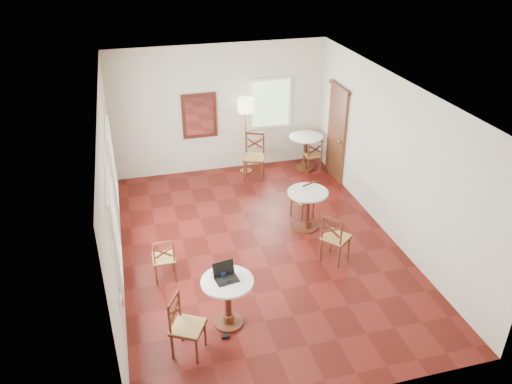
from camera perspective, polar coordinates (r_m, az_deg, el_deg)
ground at (r=9.49m, az=0.47°, el=-6.15°), size 7.00×7.00×0.00m
room_shell at (r=8.79m, az=-0.34°, el=4.97°), size 5.02×7.02×3.01m
cafe_table_near at (r=7.59m, az=-3.19°, el=-11.74°), size 0.77×0.77×0.81m
cafe_table_mid at (r=9.81m, az=5.77°, el=-1.57°), size 0.78×0.78×0.82m
cafe_table_back at (r=12.24m, az=5.60°, el=4.87°), size 0.80×0.80×0.84m
chair_near_a at (r=8.62m, az=-10.32°, el=-7.35°), size 0.38×0.38×0.83m
chair_near_b at (r=7.25m, az=-7.87°, el=-14.71°), size 0.59×0.59×0.94m
chair_mid_a at (r=10.21m, az=5.35°, el=-0.84°), size 0.51×0.51×0.84m
chair_mid_b at (r=8.99m, az=8.89°, el=-5.10°), size 0.62×0.62×0.96m
chair_back_a at (r=12.17m, az=6.40°, el=4.14°), size 0.40×0.40×0.84m
chair_back_b at (r=11.75m, az=-0.21°, el=4.01°), size 0.63×0.63×1.06m
floor_lamp at (r=11.65m, az=-1.19°, el=9.15°), size 0.35×0.35×1.82m
laptop at (r=7.40m, az=-3.48°, el=-9.27°), size 0.36×0.32×0.23m
mouse at (r=7.34m, az=-3.18°, el=-10.02°), size 0.11×0.10×0.04m
navy_mug at (r=7.43m, az=-3.71°, el=-9.27°), size 0.11×0.07×0.08m
water_glass at (r=7.41m, az=-4.83°, el=-9.33°), size 0.06×0.06×0.10m
power_adapter at (r=7.69m, az=-3.49°, el=-15.91°), size 0.11×0.07×0.05m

